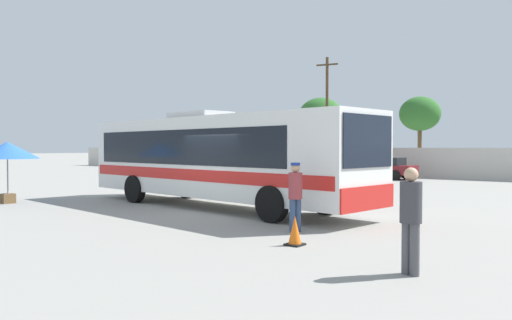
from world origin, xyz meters
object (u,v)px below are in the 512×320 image
object	(u,v)px
attendant_by_bus_door	(295,193)
parked_car_leftmost_maroon	(308,165)
traffic_cone_on_apron	(295,231)
coach_bus_white_red	(214,156)
roadside_tree_left	(321,117)
roadside_tree_midleft	(420,114)
passenger_waiting_on_apron	(411,214)
vendor_umbrella_near_gate_blue	(7,151)
utility_pole_near	(327,113)
parked_car_second_maroon	(381,167)

from	to	relation	value
attendant_by_bus_door	parked_car_leftmost_maroon	world-z (taller)	attendant_by_bus_door
attendant_by_bus_door	traffic_cone_on_apron	world-z (taller)	attendant_by_bus_door
coach_bus_white_red	roadside_tree_left	xyz separation A→B (m)	(-10.00, 24.77, 2.91)
roadside_tree_midleft	attendant_by_bus_door	bearing A→B (deg)	-76.44
coach_bus_white_red	traffic_cone_on_apron	distance (m)	7.37
coach_bus_white_red	attendant_by_bus_door	size ratio (longest dim) A/B	7.22
passenger_waiting_on_apron	vendor_umbrella_near_gate_blue	world-z (taller)	vendor_umbrella_near_gate_blue
parked_car_leftmost_maroon	traffic_cone_on_apron	bearing A→B (deg)	-59.19
coach_bus_white_red	vendor_umbrella_near_gate_blue	world-z (taller)	coach_bus_white_red
parked_car_leftmost_maroon	utility_pole_near	world-z (taller)	utility_pole_near
roadside_tree_left	roadside_tree_midleft	bearing A→B (deg)	12.22
parked_car_leftmost_maroon	parked_car_second_maroon	distance (m)	5.72
parked_car_second_maroon	attendant_by_bus_door	bearing A→B (deg)	-72.19
parked_car_leftmost_maroon	traffic_cone_on_apron	world-z (taller)	parked_car_leftmost_maroon
coach_bus_white_red	roadside_tree_midleft	size ratio (longest dim) A/B	2.03
vendor_umbrella_near_gate_blue	utility_pole_near	world-z (taller)	utility_pole_near
roadside_tree_left	roadside_tree_midleft	xyz separation A→B (m)	(8.04, 1.74, 0.02)
parked_car_second_maroon	utility_pole_near	bearing A→B (deg)	145.05
vendor_umbrella_near_gate_blue	roadside_tree_midleft	world-z (taller)	roadside_tree_midleft
coach_bus_white_red	utility_pole_near	bearing A→B (deg)	110.04
roadside_tree_left	traffic_cone_on_apron	world-z (taller)	roadside_tree_left
parked_car_leftmost_maroon	roadside_tree_left	xyz separation A→B (m)	(-2.62, 6.44, 3.94)
roadside_tree_midleft	traffic_cone_on_apron	bearing A→B (deg)	-75.45
parked_car_second_maroon	roadside_tree_left	bearing A→B (deg)	142.27
passenger_waiting_on_apron	parked_car_second_maroon	bearing A→B (deg)	114.24
attendant_by_bus_door	parked_car_second_maroon	world-z (taller)	attendant_by_bus_door
roadside_tree_left	vendor_umbrella_near_gate_blue	bearing A→B (deg)	-83.89
passenger_waiting_on_apron	parked_car_leftmost_maroon	xyz separation A→B (m)	(-16.21, 23.31, -0.23)
passenger_waiting_on_apron	parked_car_second_maroon	xyz separation A→B (m)	(-10.49, 23.30, -0.24)
coach_bus_white_red	traffic_cone_on_apron	bearing A→B (deg)	-34.12
parked_car_second_maroon	traffic_cone_on_apron	distance (m)	23.64
coach_bus_white_red	passenger_waiting_on_apron	size ratio (longest dim) A/B	7.01
passenger_waiting_on_apron	traffic_cone_on_apron	distance (m)	3.09
vendor_umbrella_near_gate_blue	passenger_waiting_on_apron	bearing A→B (deg)	-4.15
vendor_umbrella_near_gate_blue	parked_car_leftmost_maroon	bearing A→B (deg)	91.13
parked_car_leftmost_maroon	traffic_cone_on_apron	xyz separation A→B (m)	(13.35, -22.38, -0.46)
coach_bus_white_red	parked_car_leftmost_maroon	size ratio (longest dim) A/B	2.82
parked_car_leftmost_maroon	roadside_tree_midleft	bearing A→B (deg)	56.51
roadside_tree_midleft	roadside_tree_left	bearing A→B (deg)	-167.78
parked_car_leftmost_maroon	attendant_by_bus_door	bearing A→B (deg)	-59.30
parked_car_leftmost_maroon	traffic_cone_on_apron	distance (m)	26.06
parked_car_leftmost_maroon	vendor_umbrella_near_gate_blue	bearing A→B (deg)	-88.87
parked_car_second_maroon	roadside_tree_left	xyz separation A→B (m)	(-8.34, 6.45, 3.95)
coach_bus_white_red	vendor_umbrella_near_gate_blue	bearing A→B (deg)	-151.08
utility_pole_near	roadside_tree_midleft	distance (m)	7.33
attendant_by_bus_door	utility_pole_near	world-z (taller)	utility_pole_near
parked_car_leftmost_maroon	parked_car_second_maroon	bearing A→B (deg)	-0.10
passenger_waiting_on_apron	roadside_tree_left	world-z (taller)	roadside_tree_left
parked_car_leftmost_maroon	roadside_tree_midleft	world-z (taller)	roadside_tree_midleft
attendant_by_bus_door	vendor_umbrella_near_gate_blue	bearing A→B (deg)	-174.34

